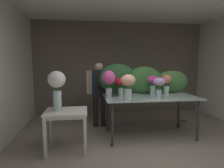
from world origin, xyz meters
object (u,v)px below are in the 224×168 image
(florist, at_px, (99,87))
(vase_coral_carnations, at_px, (167,82))
(vase_magenta_peonies, at_px, (153,83))
(vase_white_roses_tall, at_px, (57,85))
(vase_crimson_anemones, at_px, (121,84))
(vase_lilac_roses, at_px, (159,84))
(side_table_white, at_px, (66,116))
(display_table_glass, at_px, (150,102))
(vase_fuchsia_tulips, at_px, (109,80))
(vase_peach_dahlias, at_px, (128,84))

(florist, height_order, vase_coral_carnations, florist)
(vase_magenta_peonies, bearing_deg, vase_white_roses_tall, -164.19)
(vase_magenta_peonies, height_order, vase_crimson_anemones, vase_magenta_peonies)
(vase_lilac_roses, bearing_deg, side_table_white, -173.41)
(florist, xyz_separation_m, vase_crimson_anemones, (0.41, -0.66, 0.15))
(florist, bearing_deg, display_table_glass, -36.42)
(vase_fuchsia_tulips, bearing_deg, vase_peach_dahlias, -47.66)
(vase_crimson_anemones, bearing_deg, vase_peach_dahlias, -85.04)
(vase_magenta_peonies, relative_size, vase_coral_carnations, 0.96)
(florist, bearing_deg, vase_magenta_peonies, -31.51)
(vase_magenta_peonies, relative_size, vase_fuchsia_tulips, 0.78)
(vase_magenta_peonies, relative_size, vase_lilac_roses, 1.04)
(vase_fuchsia_tulips, bearing_deg, vase_lilac_roses, -12.79)
(side_table_white, relative_size, vase_white_roses_tall, 1.06)
(florist, distance_m, vase_fuchsia_tulips, 0.83)
(vase_fuchsia_tulips, bearing_deg, side_table_white, -152.01)
(vase_lilac_roses, bearing_deg, vase_fuchsia_tulips, 167.21)
(vase_fuchsia_tulips, bearing_deg, vase_coral_carnations, 7.87)
(vase_fuchsia_tulips, distance_m, vase_coral_carnations, 1.30)
(vase_white_roses_tall, bearing_deg, side_table_white, 0.30)
(vase_magenta_peonies, distance_m, vase_white_roses_tall, 1.97)
(side_table_white, bearing_deg, vase_coral_carnations, 16.07)
(vase_lilac_roses, bearing_deg, vase_crimson_anemones, 153.89)
(side_table_white, distance_m, vase_magenta_peonies, 1.89)
(side_table_white, distance_m, vase_peach_dahlias, 1.23)
(display_table_glass, xyz_separation_m, vase_magenta_peonies, (0.08, 0.07, 0.40))
(vase_magenta_peonies, xyz_separation_m, vase_white_roses_tall, (-1.89, -0.54, 0.04))
(vase_coral_carnations, bearing_deg, vase_fuchsia_tulips, -172.13)
(florist, bearing_deg, vase_white_roses_tall, -123.79)
(display_table_glass, xyz_separation_m, side_table_white, (-1.66, -0.46, -0.10))
(display_table_glass, relative_size, florist, 1.22)
(vase_coral_carnations, height_order, vase_white_roses_tall, vase_white_roses_tall)
(vase_lilac_roses, height_order, vase_white_roses_tall, vase_white_roses_tall)
(side_table_white, height_order, vase_fuchsia_tulips, vase_fuchsia_tulips)
(display_table_glass, distance_m, vase_white_roses_tall, 1.92)
(vase_coral_carnations, bearing_deg, vase_peach_dahlias, -151.90)
(vase_lilac_roses, bearing_deg, vase_white_roses_tall, -173.89)
(display_table_glass, distance_m, vase_magenta_peonies, 0.41)
(vase_crimson_anemones, distance_m, vase_white_roses_tall, 1.33)
(vase_magenta_peonies, distance_m, vase_peach_dahlias, 0.79)
(side_table_white, bearing_deg, vase_magenta_peonies, 17.04)
(vase_white_roses_tall, bearing_deg, vase_magenta_peonies, 15.81)
(vase_white_roses_tall, bearing_deg, vase_coral_carnations, 15.08)
(vase_peach_dahlias, distance_m, vase_white_roses_tall, 1.25)
(vase_fuchsia_tulips, height_order, vase_coral_carnations, vase_fuchsia_tulips)
(florist, bearing_deg, side_table_white, -118.71)
(vase_magenta_peonies, relative_size, vase_white_roses_tall, 0.62)
(vase_crimson_anemones, relative_size, vase_white_roses_tall, 0.56)
(vase_fuchsia_tulips, bearing_deg, vase_crimson_anemones, 23.70)
(vase_crimson_anemones, height_order, vase_white_roses_tall, vase_white_roses_tall)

